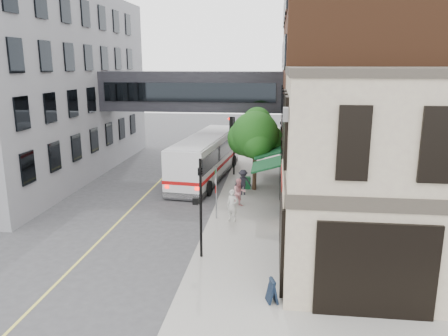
% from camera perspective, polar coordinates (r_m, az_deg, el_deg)
% --- Properties ---
extents(ground, '(120.00, 120.00, 0.00)m').
position_cam_1_polar(ground, '(18.41, -5.32, -14.38)').
color(ground, '#38383A').
rests_on(ground, ground).
extents(sidewalk_main, '(4.00, 60.00, 0.15)m').
position_cam_1_polar(sidewalk_main, '(31.11, 3.69, -2.42)').
color(sidewalk_main, gray).
rests_on(sidewalk_main, ground).
extents(corner_building, '(10.19, 8.12, 8.45)m').
position_cam_1_polar(corner_building, '(19.19, 22.99, -0.78)').
color(corner_building, tan).
rests_on(corner_building, ground).
extents(brick_building, '(13.76, 18.00, 14.00)m').
position_cam_1_polar(brick_building, '(31.58, 18.83, 9.88)').
color(brick_building, '#4B2917').
rests_on(brick_building, ground).
extents(opposite_building, '(14.00, 24.00, 14.00)m').
position_cam_1_polar(opposite_building, '(37.98, -26.36, 9.72)').
color(opposite_building, gray).
rests_on(opposite_building, ground).
extents(skyway_bridge, '(14.00, 3.18, 3.00)m').
position_cam_1_polar(skyway_bridge, '(34.58, -4.19, 9.99)').
color(skyway_bridge, black).
rests_on(skyway_bridge, ground).
extents(traffic_signal_near, '(0.44, 0.22, 4.60)m').
position_cam_1_polar(traffic_signal_near, '(19.02, -3.17, -3.68)').
color(traffic_signal_near, black).
rests_on(traffic_signal_near, sidewalk_main).
extents(traffic_signal_far, '(0.53, 0.28, 4.50)m').
position_cam_1_polar(traffic_signal_far, '(33.47, 1.09, 4.46)').
color(traffic_signal_far, black).
rests_on(traffic_signal_far, sidewalk_main).
extents(street_sign_pole, '(0.08, 0.75, 3.00)m').
position_cam_1_polar(street_sign_pole, '(24.05, -1.02, -2.58)').
color(street_sign_pole, gray).
rests_on(street_sign_pole, sidewalk_main).
extents(street_tree, '(3.80, 3.20, 5.60)m').
position_cam_1_polar(street_tree, '(29.51, 4.10, 4.34)').
color(street_tree, '#382619').
rests_on(street_tree, sidewalk_main).
extents(lane_marking, '(0.12, 40.00, 0.01)m').
position_cam_1_polar(lane_marking, '(28.59, -10.97, -4.24)').
color(lane_marking, '#D8CC4C').
rests_on(lane_marking, ground).
extents(bus, '(3.91, 12.23, 3.24)m').
position_cam_1_polar(bus, '(33.12, -2.33, 1.67)').
color(bus, white).
rests_on(bus, ground).
extents(pedestrian_a, '(0.75, 0.62, 1.78)m').
position_cam_1_polar(pedestrian_a, '(23.90, 1.07, -4.92)').
color(pedestrian_a, silver).
rests_on(pedestrian_a, sidewalk_main).
extents(pedestrian_b, '(1.04, 0.95, 1.73)m').
position_cam_1_polar(pedestrian_b, '(26.36, 2.01, -3.21)').
color(pedestrian_b, pink).
rests_on(pedestrian_b, sidewalk_main).
extents(pedestrian_c, '(1.14, 0.71, 1.70)m').
position_cam_1_polar(pedestrian_c, '(28.67, 2.51, -1.87)').
color(pedestrian_c, black).
rests_on(pedestrian_c, sidewalk_main).
extents(newspaper_box, '(0.48, 0.44, 0.87)m').
position_cam_1_polar(newspaper_box, '(30.15, 3.06, -1.92)').
color(newspaper_box, '#135329').
rests_on(newspaper_box, sidewalk_main).
extents(sandwich_board, '(0.46, 0.57, 0.89)m').
position_cam_1_polar(sandwich_board, '(16.46, 6.31, -15.66)').
color(sandwich_board, black).
rests_on(sandwich_board, sidewalk_main).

